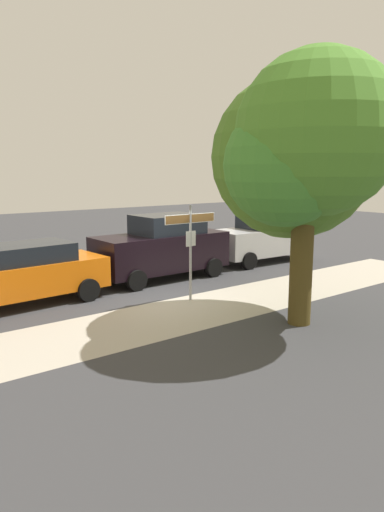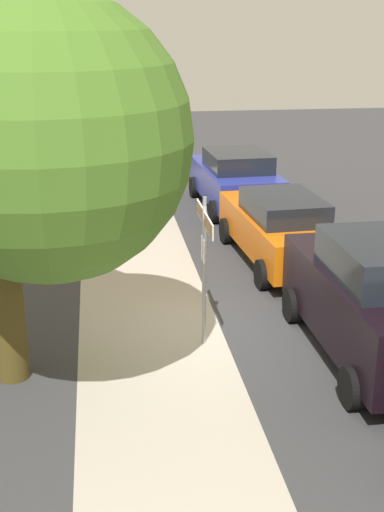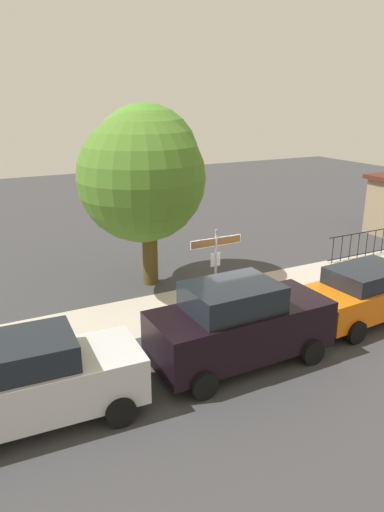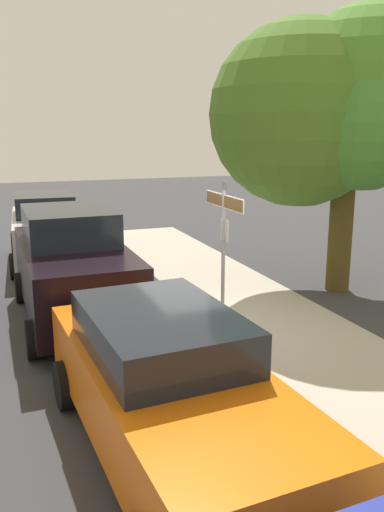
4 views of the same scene
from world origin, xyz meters
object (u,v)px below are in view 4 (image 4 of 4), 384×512
(car_orange, at_px, (168,385))
(street_sign, at_px, (224,224))
(car_silver, at_px, (46,229))
(car_black, at_px, (73,267))
(shade_tree, at_px, (333,109))

(car_orange, bearing_deg, street_sign, 145.01)
(car_silver, relative_size, car_orange, 0.89)
(car_silver, relative_size, car_black, 0.93)
(street_sign, xyz_separation_m, car_silver, (-5.70, -2.75, -0.92))
(street_sign, height_order, shade_tree, shade_tree)
(street_sign, relative_size, car_black, 0.59)
(street_sign, distance_m, car_silver, 6.39)
(shade_tree, xyz_separation_m, car_black, (0.02, -5.63, -2.96))
(street_sign, relative_size, car_silver, 0.63)
(shade_tree, xyz_separation_m, car_orange, (4.82, -5.30, -3.16))
(car_black, bearing_deg, car_silver, 179.81)
(street_sign, height_order, car_silver, street_sign)
(street_sign, xyz_separation_m, shade_tree, (-0.93, 2.91, 2.15))
(car_silver, bearing_deg, car_orange, 4.96)
(car_silver, bearing_deg, shade_tree, 52.63)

